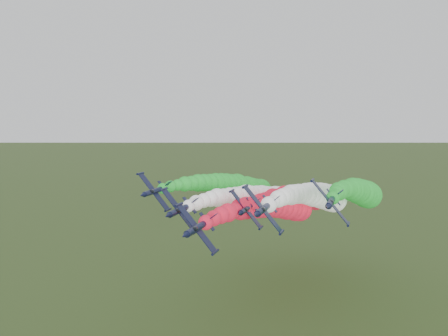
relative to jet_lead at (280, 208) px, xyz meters
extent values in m
cylinder|color=#111534|center=(-3.55, -52.79, 6.54)|extent=(1.67, 9.67, 1.67)
cone|color=#111534|center=(-3.55, -58.48, 6.54)|extent=(1.52, 1.93, 1.52)
cone|color=black|center=(-3.55, -47.52, 6.54)|extent=(1.52, 0.97, 1.52)
ellipsoid|color=black|center=(-3.22, -54.94, 6.82)|extent=(1.06, 2.02, 1.09)
cube|color=#111534|center=(-3.67, -53.00, 6.43)|extent=(6.81, 2.04, 7.92)
cylinder|color=#111534|center=(-7.03, -53.00, 10.35)|extent=(0.67, 2.79, 0.67)
cylinder|color=#111534|center=(-0.31, -53.00, 2.51)|extent=(0.67, 2.79, 0.67)
cube|color=#111534|center=(-2.61, -48.70, 7.34)|extent=(1.97, 1.61, 1.72)
cube|color=#111534|center=(-3.43, -48.70, 6.64)|extent=(2.74, 1.18, 3.17)
sphere|color=red|center=(-3.55, -49.03, 6.54)|extent=(2.78, 2.78, 2.78)
sphere|color=red|center=(-3.53, -45.00, 6.42)|extent=(3.04, 3.04, 3.04)
sphere|color=red|center=(-3.46, -40.97, 6.19)|extent=(3.48, 3.48, 3.48)
sphere|color=red|center=(-3.36, -36.95, 5.88)|extent=(3.94, 3.94, 3.94)
sphere|color=red|center=(-3.21, -32.92, 5.50)|extent=(3.37, 3.37, 3.37)
sphere|color=red|center=(-3.01, -28.90, 5.05)|extent=(4.91, 4.91, 4.91)
sphere|color=red|center=(-2.78, -24.87, 4.55)|extent=(5.26, 5.26, 5.26)
sphere|color=red|center=(-2.50, -20.85, 3.99)|extent=(5.17, 5.17, 5.17)
sphere|color=red|center=(-2.18, -16.82, 3.39)|extent=(5.90, 5.90, 5.90)
sphere|color=red|center=(-1.81, -12.79, 2.73)|extent=(6.07, 6.07, 6.07)
sphere|color=red|center=(-1.40, -8.77, 2.03)|extent=(6.13, 6.13, 6.13)
sphere|color=red|center=(-0.95, -4.74, 1.29)|extent=(6.39, 6.39, 6.39)
sphere|color=red|center=(-0.46, -0.72, 0.51)|extent=(6.74, 6.74, 6.74)
sphere|color=red|center=(0.08, 3.31, -0.31)|extent=(7.10, 7.10, 7.10)
sphere|color=red|center=(0.66, 7.33, -1.18)|extent=(7.70, 7.70, 7.70)
sphere|color=red|center=(1.28, 11.36, -2.08)|extent=(7.47, 7.47, 7.47)
sphere|color=red|center=(1.94, 15.39, -3.01)|extent=(8.31, 8.31, 8.31)
sphere|color=red|center=(2.65, 19.41, -3.99)|extent=(8.13, 8.13, 8.13)
cylinder|color=#111534|center=(-9.98, -45.81, 7.84)|extent=(1.67, 9.67, 1.67)
cone|color=#111534|center=(-9.98, -51.51, 7.84)|extent=(1.52, 1.93, 1.52)
cone|color=black|center=(-9.98, -40.55, 7.84)|extent=(1.52, 0.97, 1.52)
ellipsoid|color=black|center=(-9.65, -47.96, 8.12)|extent=(1.06, 2.02, 1.09)
cube|color=#111534|center=(-10.10, -46.03, 7.73)|extent=(6.81, 2.04, 7.92)
cylinder|color=#111534|center=(-13.46, -46.03, 11.65)|extent=(0.67, 2.79, 0.67)
cylinder|color=#111534|center=(-6.74, -46.03, 3.82)|extent=(0.67, 2.79, 0.67)
cube|color=#111534|center=(-9.04, -41.73, 8.64)|extent=(1.97, 1.61, 1.72)
cube|color=#111534|center=(-9.85, -41.73, 7.94)|extent=(2.74, 1.18, 3.17)
sphere|color=white|center=(-9.98, -42.05, 7.84)|extent=(2.53, 2.53, 2.53)
sphere|color=white|center=(-9.95, -38.02, 7.73)|extent=(3.27, 3.27, 3.27)
sphere|color=white|center=(-9.89, -34.00, 7.50)|extent=(3.19, 3.19, 3.19)
sphere|color=white|center=(-9.78, -29.97, 7.18)|extent=(3.61, 3.61, 3.61)
sphere|color=white|center=(-9.63, -25.95, 6.80)|extent=(4.35, 4.35, 4.35)
sphere|color=white|center=(-9.44, -21.92, 6.35)|extent=(3.95, 3.95, 3.95)
sphere|color=white|center=(-9.20, -17.90, 5.85)|extent=(4.31, 4.31, 4.31)
sphere|color=white|center=(-8.92, -13.87, 5.29)|extent=(4.55, 4.55, 4.55)
sphere|color=white|center=(-8.60, -9.84, 4.69)|extent=(4.98, 4.98, 4.98)
sphere|color=white|center=(-8.24, -5.82, 4.03)|extent=(6.06, 6.06, 6.06)
sphere|color=white|center=(-7.83, -1.79, 3.34)|extent=(5.68, 5.68, 5.68)
sphere|color=white|center=(-7.38, 2.23, 2.59)|extent=(6.12, 6.12, 6.12)
sphere|color=white|center=(-6.89, 6.26, 1.81)|extent=(6.70, 6.70, 6.70)
sphere|color=white|center=(-6.35, 10.28, 0.99)|extent=(6.77, 6.77, 6.77)
sphere|color=white|center=(-5.77, 14.31, 0.13)|extent=(7.10, 7.10, 7.10)
sphere|color=white|center=(-5.15, 18.34, -0.77)|extent=(8.06, 8.06, 8.06)
sphere|color=white|center=(-4.48, 22.36, -1.71)|extent=(8.54, 8.54, 8.54)
sphere|color=white|center=(-3.77, 26.39, -2.68)|extent=(8.43, 8.43, 8.43)
cylinder|color=#111534|center=(6.63, -46.54, 9.33)|extent=(1.67, 9.67, 1.67)
cone|color=#111534|center=(6.63, -52.24, 9.33)|extent=(1.52, 1.93, 1.52)
cone|color=black|center=(6.63, -41.28, 9.33)|extent=(1.52, 0.97, 1.52)
ellipsoid|color=black|center=(6.96, -48.69, 9.61)|extent=(1.06, 2.02, 1.09)
cube|color=#111534|center=(6.51, -46.76, 9.22)|extent=(6.81, 2.04, 7.92)
cylinder|color=#111534|center=(3.15, -46.76, 13.14)|extent=(0.67, 2.79, 0.67)
cylinder|color=#111534|center=(9.87, -46.76, 5.31)|extent=(0.67, 2.79, 0.67)
cube|color=#111534|center=(7.57, -42.46, 10.13)|extent=(1.97, 1.61, 1.72)
cube|color=#111534|center=(6.75, -42.46, 9.43)|extent=(2.74, 1.18, 3.17)
sphere|color=white|center=(6.63, -42.78, 9.33)|extent=(3.06, 3.06, 3.06)
sphere|color=white|center=(6.65, -38.75, 9.22)|extent=(2.57, 2.57, 2.57)
sphere|color=white|center=(6.72, -34.73, 8.99)|extent=(3.54, 3.54, 3.54)
sphere|color=white|center=(6.82, -30.70, 8.67)|extent=(3.72, 3.72, 3.72)
sphere|color=white|center=(6.97, -26.68, 8.29)|extent=(3.95, 3.95, 3.95)
sphere|color=white|center=(7.17, -22.65, 7.84)|extent=(4.71, 4.71, 4.71)
sphere|color=white|center=(7.40, -18.63, 7.34)|extent=(4.71, 4.71, 4.71)
sphere|color=white|center=(7.68, -14.60, 6.78)|extent=(4.93, 4.93, 4.93)
sphere|color=white|center=(8.00, -10.57, 6.18)|extent=(4.78, 4.78, 4.78)
sphere|color=white|center=(8.37, -6.55, 5.52)|extent=(5.72, 5.72, 5.72)
sphere|color=white|center=(8.78, -2.52, 4.83)|extent=(6.28, 6.28, 6.28)
sphere|color=white|center=(9.23, 1.50, 4.08)|extent=(7.01, 7.01, 7.01)
sphere|color=white|center=(9.72, 5.53, 3.30)|extent=(7.11, 7.11, 7.11)
sphere|color=white|center=(10.26, 9.55, 2.48)|extent=(7.69, 7.69, 7.69)
sphere|color=white|center=(10.84, 13.58, 1.62)|extent=(8.05, 8.05, 8.05)
sphere|color=white|center=(11.46, 17.61, 0.72)|extent=(8.17, 8.17, 8.17)
sphere|color=white|center=(12.12, 21.63, -0.22)|extent=(8.81, 8.81, 8.81)
sphere|color=white|center=(12.83, 25.66, -1.19)|extent=(8.97, 8.97, 8.97)
cylinder|color=#111534|center=(-21.05, -35.22, 9.21)|extent=(1.67, 9.67, 1.67)
cone|color=#111534|center=(-21.05, -40.91, 9.21)|extent=(1.52, 1.93, 1.52)
cone|color=black|center=(-21.05, -29.95, 9.21)|extent=(1.52, 0.97, 1.52)
ellipsoid|color=black|center=(-20.72, -37.37, 9.49)|extent=(1.06, 2.02, 1.09)
cube|color=#111534|center=(-21.17, -35.43, 9.11)|extent=(6.81, 2.04, 7.92)
cylinder|color=#111534|center=(-24.53, -35.43, 13.02)|extent=(0.67, 2.79, 0.67)
cylinder|color=#111534|center=(-17.81, -35.43, 5.19)|extent=(0.67, 2.79, 0.67)
cube|color=#111534|center=(-20.11, -31.13, 10.02)|extent=(1.97, 1.61, 1.72)
cube|color=#111534|center=(-20.93, -31.13, 9.32)|extent=(2.74, 1.18, 3.17)
sphere|color=green|center=(-21.05, -31.45, 9.21)|extent=(2.51, 2.51, 2.51)
sphere|color=green|center=(-21.03, -27.43, 9.10)|extent=(2.83, 2.83, 2.83)
sphere|color=green|center=(-20.96, -23.40, 8.87)|extent=(2.89, 2.89, 2.89)
sphere|color=green|center=(-20.85, -19.38, 8.56)|extent=(3.92, 3.92, 3.92)
sphere|color=green|center=(-20.70, -15.35, 8.17)|extent=(4.00, 4.00, 4.00)
sphere|color=green|center=(-20.51, -11.33, 7.73)|extent=(4.81, 4.81, 4.81)
sphere|color=green|center=(-20.28, -7.30, 7.22)|extent=(4.97, 4.97, 4.97)
sphere|color=green|center=(-20.00, -3.27, 6.67)|extent=(5.24, 5.24, 5.24)
sphere|color=green|center=(-19.67, 0.75, 6.06)|extent=(5.96, 5.96, 5.96)
sphere|color=green|center=(-19.31, 4.78, 5.41)|extent=(6.31, 6.31, 6.31)
sphere|color=green|center=(-18.90, 8.80, 4.71)|extent=(6.62, 6.62, 6.62)
sphere|color=green|center=(-18.45, 12.83, 3.97)|extent=(6.73, 6.73, 6.73)
sphere|color=green|center=(-17.96, 16.85, 3.18)|extent=(7.62, 7.62, 7.62)
sphere|color=green|center=(-17.42, 20.88, 2.36)|extent=(6.42, 6.42, 6.42)
sphere|color=green|center=(-16.84, 24.91, 1.50)|extent=(7.38, 7.38, 7.38)
sphere|color=green|center=(-16.22, 28.93, 0.60)|extent=(7.25, 7.25, 7.25)
sphere|color=green|center=(-15.55, 32.96, -0.34)|extent=(7.43, 7.43, 7.43)
sphere|color=green|center=(-14.85, 36.98, -1.31)|extent=(8.10, 8.10, 8.10)
cylinder|color=#111534|center=(17.57, -39.13, 9.96)|extent=(1.67, 9.67, 1.67)
cone|color=#111534|center=(17.57, -44.83, 9.96)|extent=(1.52, 1.93, 1.52)
cone|color=black|center=(17.57, -33.86, 9.96)|extent=(1.52, 0.97, 1.52)
ellipsoid|color=black|center=(17.90, -41.28, 10.24)|extent=(1.06, 2.02, 1.09)
cube|color=#111534|center=(17.45, -39.35, 9.86)|extent=(6.81, 2.04, 7.92)
cylinder|color=#111534|center=(14.09, -39.35, 13.77)|extent=(0.67, 2.79, 0.67)
cylinder|color=#111534|center=(20.81, -39.35, 5.94)|extent=(0.67, 2.79, 0.67)
cube|color=#111534|center=(18.51, -35.05, 10.76)|extent=(1.97, 1.61, 1.72)
cube|color=#111534|center=(17.70, -35.05, 10.07)|extent=(2.74, 1.18, 3.17)
sphere|color=green|center=(17.57, -35.37, 9.96)|extent=(2.67, 2.67, 2.67)
sphere|color=green|center=(17.60, -31.34, 9.85)|extent=(2.77, 2.77, 2.77)
sphere|color=green|center=(17.66, -27.32, 9.62)|extent=(3.32, 3.32, 3.32)
sphere|color=green|center=(17.77, -23.29, 9.30)|extent=(4.10, 4.10, 4.10)
sphere|color=green|center=(17.92, -19.27, 8.92)|extent=(3.98, 3.98, 3.98)
sphere|color=green|center=(18.11, -15.24, 8.48)|extent=(3.70, 3.70, 3.70)
sphere|color=green|center=(18.35, -11.21, 7.97)|extent=(4.63, 4.63, 4.63)
sphere|color=green|center=(18.63, -7.19, 7.42)|extent=(4.54, 4.54, 4.54)
sphere|color=green|center=(18.95, -3.16, 6.81)|extent=(4.68, 4.68, 4.68)
sphere|color=green|center=(19.31, 0.86, 6.16)|extent=(5.86, 5.86, 5.86)
sphere|color=green|center=(19.72, 4.89, 5.46)|extent=(6.75, 6.75, 6.75)
sphere|color=green|center=(20.17, 8.91, 4.72)|extent=(6.97, 6.97, 6.97)
sphere|color=green|center=(20.66, 12.94, 3.93)|extent=(7.57, 7.57, 7.57)
sphere|color=green|center=(21.20, 16.97, 3.11)|extent=(6.77, 6.77, 6.77)
sphere|color=green|center=(21.78, 20.99, 2.25)|extent=(8.25, 8.25, 8.25)
sphere|color=green|center=(22.40, 25.02, 1.35)|extent=(8.59, 8.59, 8.59)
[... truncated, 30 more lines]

